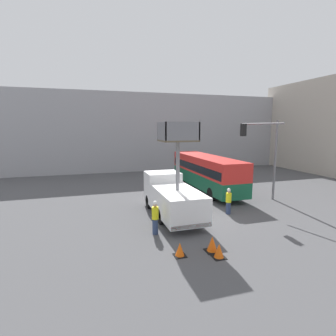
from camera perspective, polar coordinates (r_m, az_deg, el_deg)
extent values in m
plane|color=#4C4C4F|center=(17.37, 5.99, -11.05)|extent=(120.00, 120.00, 0.00)
cube|color=#9E9EA3|center=(40.21, -7.92, 7.79)|extent=(44.00, 10.00, 10.49)
cube|color=white|center=(19.51, -1.19, -4.10)|extent=(2.42, 2.03, 2.21)
cube|color=white|center=(16.46, 2.09, -7.60)|extent=(2.42, 4.74, 1.62)
cube|color=red|center=(14.62, 5.13, -12.52)|extent=(2.37, 0.10, 0.24)
cylinder|color=black|center=(19.52, -4.20, -7.32)|extent=(0.30, 0.95, 0.95)
cylinder|color=black|center=(20.08, 1.76, -6.84)|extent=(0.30, 0.95, 0.95)
cylinder|color=black|center=(16.39, -1.49, -10.48)|extent=(0.30, 0.95, 0.95)
cylinder|color=black|center=(17.06, 5.49, -9.74)|extent=(0.30, 0.95, 0.95)
cylinder|color=slate|center=(15.97, 2.13, 0.40)|extent=(0.24, 0.24, 3.00)
cube|color=brown|center=(15.81, 2.16, 5.97)|extent=(2.11, 1.78, 0.10)
cube|color=slate|center=(15.49, -1.40, 8.04)|extent=(0.08, 1.78, 1.05)
cube|color=slate|center=(16.16, 5.60, 8.03)|extent=(0.08, 1.78, 1.05)
cube|color=slate|center=(16.60, 1.20, 8.09)|extent=(2.11, 0.08, 1.05)
cube|color=slate|center=(15.00, 3.26, 8.01)|extent=(2.11, 0.08, 1.05)
cube|color=#145638|center=(25.13, 8.22, -2.34)|extent=(2.55, 11.12, 1.25)
cube|color=red|center=(24.90, 8.29, 0.80)|extent=(2.55, 11.12, 1.53)
cube|color=black|center=(24.94, 8.28, 0.28)|extent=(2.57, 10.67, 0.67)
cylinder|color=black|center=(27.93, 3.09, -2.29)|extent=(0.30, 1.05, 1.05)
cylinder|color=black|center=(28.77, 7.29, -2.02)|extent=(0.30, 1.05, 1.05)
cylinder|color=black|center=(21.75, 9.39, -5.59)|extent=(0.30, 1.05, 1.05)
cylinder|color=black|center=(22.82, 14.47, -5.08)|extent=(0.30, 1.05, 1.05)
cylinder|color=slate|center=(22.93, 22.28, 1.50)|extent=(0.18, 0.18, 6.47)
cylinder|color=slate|center=(21.26, 19.66, 9.06)|extent=(1.09, 3.73, 0.13)
cube|color=black|center=(19.80, 16.09, 7.98)|extent=(0.39, 0.39, 0.90)
sphere|color=red|center=(19.80, 16.12, 8.71)|extent=(0.20, 0.20, 0.20)
cylinder|color=navy|center=(14.95, -2.79, -12.59)|extent=(0.32, 0.32, 0.87)
cylinder|color=yellow|center=(14.68, -2.81, -9.75)|extent=(0.38, 0.38, 0.69)
sphere|color=tan|center=(14.54, -2.83, -8.02)|extent=(0.24, 0.24, 0.24)
sphere|color=white|center=(14.51, -2.83, -7.62)|extent=(0.25, 0.25, 0.25)
cylinder|color=navy|center=(18.68, 12.98, -8.48)|extent=(0.32, 0.32, 0.82)
cylinder|color=yellow|center=(18.48, 13.06, -6.30)|extent=(0.38, 0.38, 0.65)
sphere|color=tan|center=(18.37, 13.11, -4.99)|extent=(0.22, 0.22, 0.22)
sphere|color=white|center=(18.35, 13.12, -4.68)|extent=(0.23, 0.23, 0.23)
cube|color=black|center=(12.86, 11.00, -18.52)|extent=(0.58, 0.58, 0.03)
cone|color=#F25B0F|center=(12.72, 11.04, -17.25)|extent=(0.47, 0.47, 0.67)
cube|color=black|center=(13.37, 9.56, -17.36)|extent=(0.65, 0.65, 0.03)
cone|color=#F25B0F|center=(13.22, 9.60, -15.98)|extent=(0.52, 0.52, 0.74)
cube|color=black|center=(12.80, 2.58, -18.50)|extent=(0.56, 0.56, 0.03)
cone|color=#F25B0F|center=(12.66, 2.59, -17.28)|extent=(0.45, 0.45, 0.64)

